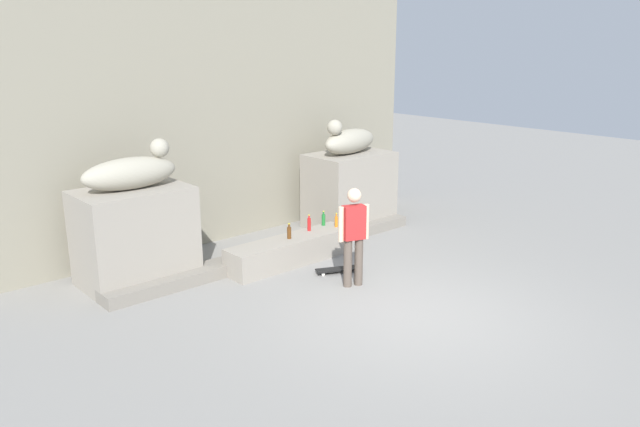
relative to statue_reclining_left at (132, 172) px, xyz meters
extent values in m
plane|color=gray|center=(2.46, -4.02, -1.90)|extent=(40.00, 40.00, 0.00)
cube|color=gray|center=(2.46, 1.28, 1.39)|extent=(9.97, 0.60, 6.57)
cube|color=gray|center=(-0.04, 0.00, -1.09)|extent=(1.81, 1.21, 1.61)
cube|color=gray|center=(4.96, 0.00, -1.09)|extent=(1.81, 1.21, 1.61)
ellipsoid|color=#A49E8B|center=(-0.04, 0.00, -0.02)|extent=(1.60, 0.57, 0.52)
sphere|color=#A49E8B|center=(0.51, 0.00, 0.33)|extent=(0.32, 0.32, 0.32)
ellipsoid|color=#A49E8B|center=(4.96, 0.00, -0.02)|extent=(1.67, 0.83, 0.52)
sphere|color=#A49E8B|center=(4.42, -0.10, 0.33)|extent=(0.32, 0.32, 0.32)
cube|color=gray|center=(2.46, -1.03, -1.66)|extent=(2.58, 0.61, 0.48)
cylinder|color=brown|center=(2.65, -2.60, -1.49)|extent=(0.14, 0.14, 0.82)
cylinder|color=brown|center=(2.46, -2.53, -1.49)|extent=(0.14, 0.14, 0.82)
cube|color=#B22626|center=(2.56, -2.56, -0.80)|extent=(0.41, 0.31, 0.56)
sphere|color=beige|center=(2.56, -2.56, -0.34)|extent=(0.23, 0.23, 0.23)
cylinder|color=beige|center=(2.77, -2.64, -0.81)|extent=(0.09, 0.09, 0.58)
cylinder|color=beige|center=(2.35, -2.48, -0.81)|extent=(0.09, 0.09, 0.58)
cube|color=black|center=(2.77, -1.97, -1.83)|extent=(0.81, 0.52, 0.02)
cylinder|color=white|center=(2.47, -1.91, -1.87)|extent=(0.06, 0.05, 0.06)
cylinder|color=white|center=(2.53, -1.78, -1.87)|extent=(0.06, 0.05, 0.06)
cylinder|color=white|center=(3.02, -2.16, -1.87)|extent=(0.06, 0.05, 0.06)
cylinder|color=white|center=(3.08, -2.04, -1.87)|extent=(0.06, 0.05, 0.06)
cylinder|color=orange|center=(3.57, -1.07, -1.31)|extent=(0.06, 0.06, 0.21)
cylinder|color=orange|center=(3.57, -1.07, -1.18)|extent=(0.03, 0.03, 0.06)
cylinder|color=yellow|center=(3.57, -1.07, -1.14)|extent=(0.03, 0.03, 0.01)
cylinder|color=red|center=(3.02, -0.91, -1.30)|extent=(0.07, 0.07, 0.24)
cylinder|color=red|center=(3.02, -0.91, -1.15)|extent=(0.03, 0.03, 0.06)
cylinder|color=yellow|center=(3.02, -0.91, -1.11)|extent=(0.04, 0.04, 0.01)
cylinder|color=#1E722D|center=(3.45, -0.83, -1.31)|extent=(0.07, 0.07, 0.22)
cylinder|color=#1E722D|center=(3.45, -0.83, -1.17)|extent=(0.03, 0.03, 0.06)
cylinder|color=yellow|center=(3.45, -0.83, -1.13)|extent=(0.04, 0.04, 0.01)
cylinder|color=#593314|center=(2.43, -1.03, -1.31)|extent=(0.08, 0.08, 0.22)
cylinder|color=#593314|center=(2.43, -1.03, -1.17)|extent=(0.04, 0.04, 0.06)
cylinder|color=yellow|center=(2.43, -1.03, -1.14)|extent=(0.04, 0.04, 0.01)
cube|color=gray|center=(2.46, -0.63, -1.79)|extent=(6.81, 0.50, 0.21)
camera|label=1|loc=(-4.23, -9.34, 2.04)|focal=34.46mm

